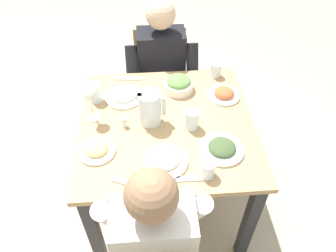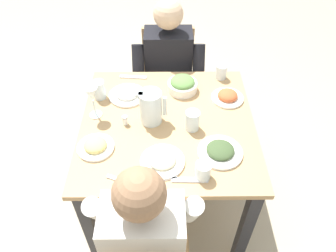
% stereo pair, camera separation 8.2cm
% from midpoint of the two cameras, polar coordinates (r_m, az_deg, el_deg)
% --- Properties ---
extents(ground_plane, '(8.00, 8.00, 0.00)m').
position_cam_midpoint_polar(ground_plane, '(2.35, 0.98, -12.65)').
color(ground_plane, tan).
extents(dining_table, '(0.94, 0.94, 0.75)m').
position_cam_midpoint_polar(dining_table, '(1.85, 1.21, -2.07)').
color(dining_table, tan).
rests_on(dining_table, ground_plane).
extents(chair_far, '(0.40, 0.40, 0.85)m').
position_cam_midpoint_polar(chair_far, '(2.53, 0.97, 8.35)').
color(chair_far, tan).
rests_on(chair_far, ground_plane).
extents(diner_near, '(0.48, 0.53, 1.15)m').
position_cam_midpoint_polar(diner_near, '(1.53, -2.22, -17.98)').
color(diner_near, silver).
rests_on(diner_near, ground_plane).
extents(diner_far, '(0.48, 0.53, 1.15)m').
position_cam_midpoint_polar(diner_far, '(2.28, 1.11, 8.25)').
color(diner_far, black).
rests_on(diner_far, ground_plane).
extents(water_pitcher, '(0.16, 0.12, 0.19)m').
position_cam_midpoint_polar(water_pitcher, '(1.71, -1.68, 3.30)').
color(water_pitcher, silver).
rests_on(water_pitcher, dining_table).
extents(salad_bowl, '(0.18, 0.18, 0.09)m').
position_cam_midpoint_polar(salad_bowl, '(1.95, 3.76, 7.26)').
color(salad_bowl, white).
rests_on(salad_bowl, dining_table).
extents(plate_rice_curry, '(0.19, 0.19, 0.06)m').
position_cam_midpoint_polar(plate_rice_curry, '(1.94, 11.62, 5.08)').
color(plate_rice_curry, white).
rests_on(plate_rice_curry, dining_table).
extents(plate_yoghurt, '(0.22, 0.22, 0.05)m').
position_cam_midpoint_polar(plate_yoghurt, '(1.93, -5.98, 5.62)').
color(plate_yoghurt, white).
rests_on(plate_yoghurt, dining_table).
extents(plate_beans, '(0.22, 0.22, 0.04)m').
position_cam_midpoint_polar(plate_beans, '(1.57, 0.53, -6.13)').
color(plate_beans, white).
rests_on(plate_beans, dining_table).
extents(plate_fries, '(0.19, 0.19, 0.05)m').
position_cam_midpoint_polar(plate_fries, '(1.65, -11.25, -3.49)').
color(plate_fries, white).
rests_on(plate_fries, dining_table).
extents(plate_dolmas, '(0.22, 0.22, 0.04)m').
position_cam_midpoint_polar(plate_dolmas, '(1.63, 10.60, -4.36)').
color(plate_dolmas, white).
rests_on(plate_dolmas, dining_table).
extents(water_glass_center, '(0.08, 0.08, 0.11)m').
position_cam_midpoint_polar(water_glass_center, '(1.70, 5.67, 0.95)').
color(water_glass_center, silver).
rests_on(water_glass_center, dining_table).
extents(water_glass_far_left, '(0.07, 0.07, 0.11)m').
position_cam_midpoint_polar(water_glass_far_left, '(1.92, -10.80, 6.25)').
color(water_glass_far_left, silver).
rests_on(water_glass_far_left, dining_table).
extents(water_glass_near_right, '(0.07, 0.07, 0.09)m').
position_cam_midpoint_polar(water_glass_near_right, '(2.08, 10.47, 9.33)').
color(water_glass_near_right, silver).
rests_on(water_glass_near_right, dining_table).
extents(water_glass_by_pitcher, '(0.07, 0.07, 0.09)m').
position_cam_midpoint_polar(water_glass_by_pitcher, '(1.50, 7.75, -7.84)').
color(water_glass_by_pitcher, silver).
rests_on(water_glass_by_pitcher, dining_table).
extents(wine_glass, '(0.08, 0.08, 0.20)m').
position_cam_midpoint_polar(wine_glass, '(1.75, -11.94, 5.25)').
color(wine_glass, silver).
rests_on(wine_glass, dining_table).
extents(salt_shaker, '(0.03, 0.03, 0.05)m').
position_cam_midpoint_polar(salt_shaker, '(1.75, -6.22, 0.99)').
color(salt_shaker, white).
rests_on(salt_shaker, dining_table).
extents(fork_near, '(0.17, 0.03, 0.01)m').
position_cam_midpoint_polar(fork_near, '(1.52, 5.41, -9.47)').
color(fork_near, silver).
rests_on(fork_near, dining_table).
extents(knife_near, '(0.18, 0.06, 0.01)m').
position_cam_midpoint_polar(knife_near, '(1.51, -0.29, -9.56)').
color(knife_near, silver).
rests_on(knife_near, dining_table).
extents(fork_far, '(0.17, 0.04, 0.01)m').
position_cam_midpoint_polar(fork_far, '(2.08, -4.99, 8.55)').
color(fork_far, silver).
rests_on(fork_far, dining_table).
extents(knife_far, '(0.18, 0.09, 0.01)m').
position_cam_midpoint_polar(knife_far, '(1.51, -6.02, -9.80)').
color(knife_far, silver).
rests_on(knife_far, dining_table).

